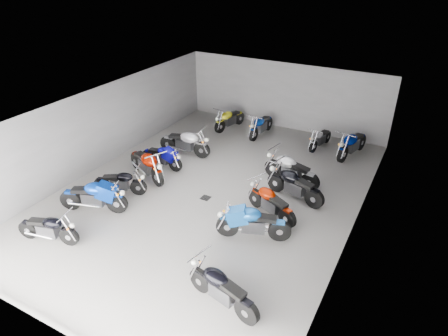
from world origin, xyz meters
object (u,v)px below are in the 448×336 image
(motorcycle_left_c, at_px, (120,182))
(motorcycle_right_a, at_px, (222,289))
(motorcycle_back_c, at_px, (261,125))
(drain_grate, at_px, (206,198))
(motorcycle_back_e, at_px, (320,138))
(motorcycle_right_d, at_px, (271,203))
(motorcycle_left_d, at_px, (147,164))
(motorcycle_right_e, at_px, (294,185))
(motorcycle_back_b, at_px, (229,119))
(motorcycle_left_b, at_px, (94,196))
(motorcycle_back_f, at_px, (352,144))
(motorcycle_right_c, at_px, (252,223))
(motorcycle_right_f, at_px, (291,170))
(motorcycle_left_a, at_px, (48,228))
(motorcycle_left_f, at_px, (185,143))
(motorcycle_left_e, at_px, (162,157))

(motorcycle_left_c, distance_m, motorcycle_right_a, 6.35)
(motorcycle_right_a, bearing_deg, motorcycle_back_c, 31.83)
(drain_grate, height_order, motorcycle_back_e, motorcycle_back_e)
(motorcycle_right_d, xyz_separation_m, motorcycle_back_e, (-0.10, 5.93, -0.06))
(motorcycle_left_d, distance_m, motorcycle_right_e, 5.63)
(motorcycle_back_c, bearing_deg, motorcycle_back_b, 1.79)
(motorcycle_right_e, bearing_deg, motorcycle_back_c, 50.02)
(motorcycle_left_b, xyz_separation_m, motorcycle_back_f, (6.60, 8.28, -0.00))
(motorcycle_right_c, bearing_deg, motorcycle_right_a, 169.10)
(drain_grate, distance_m, motorcycle_back_c, 6.03)
(motorcycle_left_c, relative_size, motorcycle_right_d, 0.93)
(motorcycle_left_c, height_order, motorcycle_right_f, motorcycle_right_f)
(motorcycle_left_a, relative_size, motorcycle_left_f, 0.84)
(motorcycle_left_b, bearing_deg, drain_grate, 109.66)
(motorcycle_right_e, relative_size, motorcycle_back_b, 1.08)
(motorcycle_left_b, bearing_deg, motorcycle_back_c, 143.66)
(motorcycle_back_b, xyz_separation_m, motorcycle_back_e, (4.56, -0.00, -0.06))
(drain_grate, height_order, motorcycle_back_b, motorcycle_back_b)
(motorcycle_right_f, bearing_deg, motorcycle_right_a, -163.46)
(motorcycle_left_c, bearing_deg, motorcycle_right_d, 81.35)
(motorcycle_left_d, height_order, motorcycle_right_d, motorcycle_left_d)
(motorcycle_left_a, distance_m, motorcycle_right_d, 6.89)
(motorcycle_back_b, bearing_deg, motorcycle_left_f, 97.62)
(motorcycle_left_a, distance_m, motorcycle_back_c, 10.56)
(motorcycle_left_d, height_order, motorcycle_back_f, motorcycle_left_d)
(motorcycle_back_e, xyz_separation_m, motorcycle_back_f, (1.42, -0.18, 0.11))
(motorcycle_right_c, xyz_separation_m, motorcycle_back_b, (-4.63, 7.27, -0.04))
(motorcycle_left_c, xyz_separation_m, motorcycle_right_e, (5.59, 2.65, 0.08))
(motorcycle_left_a, distance_m, motorcycle_right_a, 5.74)
(motorcycle_left_e, relative_size, motorcycle_right_a, 0.91)
(motorcycle_left_d, distance_m, motorcycle_right_f, 5.47)
(motorcycle_back_c, bearing_deg, motorcycle_left_e, 68.43)
(motorcycle_left_e, relative_size, motorcycle_back_f, 0.86)
(motorcycle_left_c, xyz_separation_m, motorcycle_left_e, (0.10, 2.36, -0.00))
(motorcycle_right_f, relative_size, motorcycle_back_f, 1.00)
(motorcycle_right_a, bearing_deg, motorcycle_left_b, 87.84)
(motorcycle_left_b, height_order, motorcycle_right_d, motorcycle_left_b)
(motorcycle_right_e, height_order, motorcycle_back_c, motorcycle_right_e)
(motorcycle_right_e, height_order, motorcycle_back_e, motorcycle_right_e)
(motorcycle_left_d, distance_m, motorcycle_back_f, 8.59)
(motorcycle_left_b, xyz_separation_m, motorcycle_right_f, (5.11, 4.89, -0.01))
(motorcycle_left_d, xyz_separation_m, motorcycle_right_f, (4.99, 2.24, -0.01))
(motorcycle_left_e, distance_m, motorcycle_right_f, 5.15)
(motorcycle_left_b, height_order, motorcycle_right_e, motorcycle_left_b)
(drain_grate, bearing_deg, motorcycle_left_c, -157.20)
(drain_grate, relative_size, motorcycle_right_d, 0.16)
(motorcycle_left_c, xyz_separation_m, motorcycle_back_e, (5.16, 7.21, -0.02))
(motorcycle_right_f, relative_size, motorcycle_back_b, 1.10)
(motorcycle_left_f, bearing_deg, motorcycle_right_c, 46.99)
(motorcycle_left_f, bearing_deg, motorcycle_right_a, 34.10)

